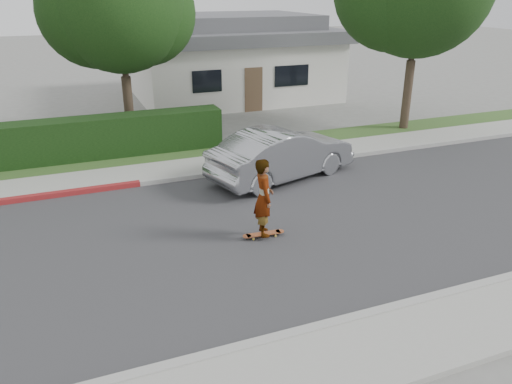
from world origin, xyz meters
The scene contains 11 objects.
ground centered at (0.00, 0.00, 0.00)m, with size 120.00×120.00×0.00m, color slate.
road centered at (0.00, 0.00, 0.01)m, with size 60.00×8.00×0.01m, color #2D2D30.
curb_near centered at (0.00, -4.10, 0.07)m, with size 60.00×0.20×0.15m, color #9E9E99.
curb_far centered at (0.00, 4.10, 0.07)m, with size 60.00×0.20×0.15m, color #9E9E99.
sidewalk_far centered at (0.00, 5.00, 0.06)m, with size 60.00×1.60×0.12m, color gray.
planting_strip centered at (0.00, 6.60, 0.05)m, with size 60.00×1.60×0.10m, color #2D4C1E.
tree_center centered at (1.49, 9.19, 4.90)m, with size 5.66×4.84×7.44m.
house centered at (8.00, 16.00, 2.10)m, with size 10.60×8.60×4.30m.
skateboard centered at (3.24, -0.42, 0.09)m, with size 1.06×0.27×0.10m.
skateboarder centered at (3.24, -0.42, 1.06)m, with size 0.69×0.45×1.90m, color white.
car_silver centered at (5.32, 3.14, 0.80)m, with size 1.70×4.86×1.60m, color #A3A4AA.
Camera 1 is at (-0.88, -10.38, 5.64)m, focal length 35.00 mm.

